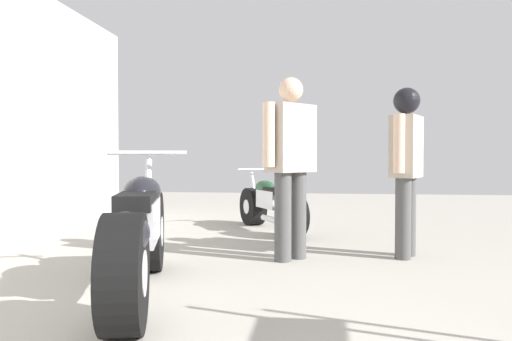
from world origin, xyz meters
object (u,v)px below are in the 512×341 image
(motorcycle_maroon_cruiser, at_px, (138,236))
(mechanic_with_helmet, at_px, (406,156))
(motorcycle_black_naked, at_px, (272,206))
(mechanic_in_blue, at_px, (291,157))

(motorcycle_maroon_cruiser, bearing_deg, mechanic_with_helmet, 38.22)
(motorcycle_maroon_cruiser, xyz_separation_m, motorcycle_black_naked, (0.65, 3.21, -0.10))
(motorcycle_maroon_cruiser, bearing_deg, motorcycle_black_naked, 78.60)
(motorcycle_maroon_cruiser, relative_size, mechanic_in_blue, 1.27)
(mechanic_with_helmet, bearing_deg, mechanic_in_blue, -167.14)
(mechanic_in_blue, relative_size, mechanic_with_helmet, 1.05)
(motorcycle_black_naked, bearing_deg, motorcycle_maroon_cruiser, -101.40)
(motorcycle_maroon_cruiser, relative_size, mechanic_with_helmet, 1.33)
(motorcycle_maroon_cruiser, height_order, motorcycle_black_naked, motorcycle_maroon_cruiser)
(motorcycle_black_naked, height_order, mechanic_in_blue, mechanic_in_blue)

